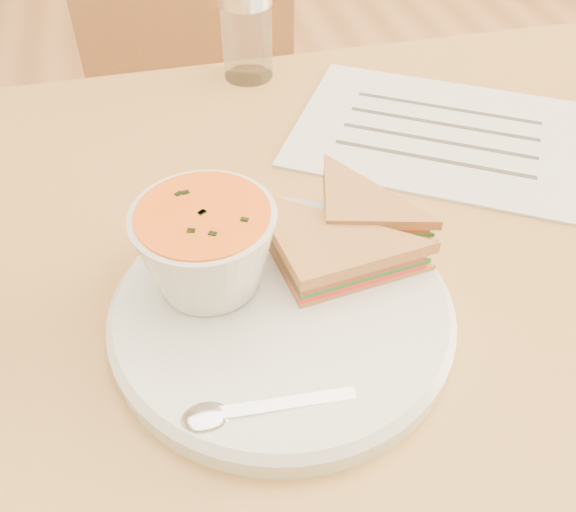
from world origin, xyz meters
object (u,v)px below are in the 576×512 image
object	(u,v)px
plate	(282,314)
soup_bowl	(207,252)
dining_table	(299,452)
chair_far	(188,127)
condiment_shaker	(247,32)

from	to	relation	value
plate	soup_bowl	xyz separation A→B (m)	(-0.05, 0.04, 0.05)
soup_bowl	dining_table	bearing A→B (deg)	29.43
chair_far	condiment_shaker	distance (m)	0.47
chair_far	plate	xyz separation A→B (m)	(0.01, -0.73, 0.28)
chair_far	soup_bowl	distance (m)	0.76
chair_far	dining_table	bearing A→B (deg)	104.28
condiment_shaker	chair_far	bearing A→B (deg)	100.72
dining_table	chair_far	xyz separation A→B (m)	(-0.05, 0.64, 0.11)
chair_far	plate	world-z (taller)	chair_far
chair_far	condiment_shaker	xyz separation A→B (m)	(0.06, -0.33, 0.33)
dining_table	plate	world-z (taller)	plate
soup_bowl	condiment_shaker	world-z (taller)	condiment_shaker
chair_far	plate	bearing A→B (deg)	100.46
plate	dining_table	bearing A→B (deg)	64.43
soup_bowl	condiment_shaker	bearing A→B (deg)	74.23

